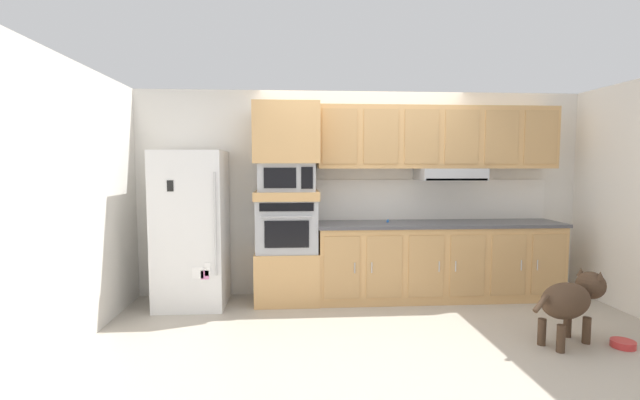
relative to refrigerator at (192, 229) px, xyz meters
The scene contains 16 objects.
ground_plane 2.30m from the refrigerator, 18.69° to the right, with size 9.60×9.60×0.00m, color #B2A899.
back_kitchen_wall 2.09m from the refrigerator, 12.09° to the left, with size 6.20×0.12×2.50m, color silver.
side_panel_left 1.11m from the refrigerator, 139.32° to the right, with size 0.12×7.10×2.50m, color silver.
refrigerator is the anchor object (origin of this frame).
oven_base_cabinet 1.23m from the refrigerator, ahead, with size 0.74×0.62×0.60m, color tan.
built_in_oven 1.08m from the refrigerator, ahead, with size 0.70×0.62×0.60m.
appliance_mid_shelf 1.14m from the refrigerator, ahead, with size 0.74×0.62×0.10m, color tan.
microwave 1.23m from the refrigerator, ahead, with size 0.64×0.54×0.32m.
appliance_upper_cabinet 1.53m from the refrigerator, ahead, with size 0.74×0.62×0.68m, color tan.
lower_cabinet_run 2.92m from the refrigerator, ahead, with size 2.88×0.63×0.88m.
countertop_slab 2.89m from the refrigerator, ahead, with size 2.92×0.64×0.04m, color #4C4C51.
backsplash_panel 2.93m from the refrigerator, ahead, with size 2.92×0.02×0.50m, color silver.
upper_cabinet_with_hood 3.08m from the refrigerator, ahead, with size 2.88×0.48×0.88m.
screwdriver 2.30m from the refrigerator, ahead, with size 0.15×0.14×0.03m.
dog 3.90m from the refrigerator, 19.87° to the right, with size 0.96×0.56×0.64m.
dog_food_bowl 4.38m from the refrigerator, 19.83° to the right, with size 0.20×0.20×0.06m.
Camera 1 is at (-0.88, -4.32, 1.60)m, focal length 24.53 mm.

